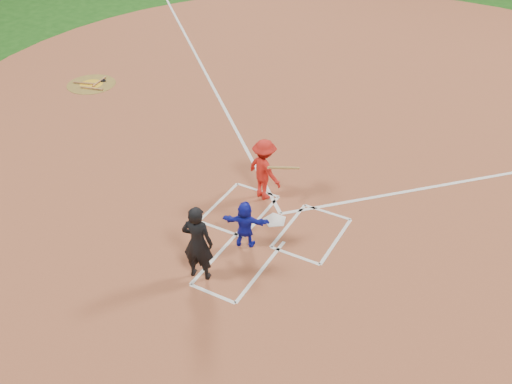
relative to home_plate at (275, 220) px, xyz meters
The scene contains 13 objects.
ground 0.02m from the home_plate, ahead, with size 120.00×120.00×0.00m, color #174812.
home_plate_dirt 6.00m from the home_plate, 90.00° to the left, with size 28.00×28.00×0.01m, color brown.
home_plate is the anchor object (origin of this frame).
on_deck_circle 10.01m from the home_plate, 157.78° to the left, with size 1.70×1.70×0.01m, color brown.
on_deck_logo 10.01m from the home_plate, 157.78° to the left, with size 0.80×0.80×0.00m, color gold.
on_deck_bat_a 9.97m from the home_plate, 156.13° to the left, with size 0.06×0.06×0.84m, color #9E643A.
on_deck_bat_b 10.16m from the home_plate, 158.73° to the left, with size 0.06×0.06×0.84m, color brown.
on_deck_bat_c 9.62m from the home_plate, 158.76° to the left, with size 0.06×0.06×0.84m, color #A56D3C.
bat_weight_donut 9.98m from the home_plate, 155.22° to the left, with size 0.19×0.19×0.05m, color black.
catcher 1.26m from the home_plate, 99.80° to the right, with size 1.08×0.34×1.16m, color #161EB7.
umpire 2.67m from the home_plate, 102.06° to the right, with size 0.66×0.43×1.81m, color black.
chalk_markings 5.29m from the home_plate, 90.00° to the left, with size 28.35×17.32×0.01m.
batter_at_plate 1.31m from the home_plate, 132.90° to the left, with size 1.49×0.96×1.63m.
Camera 1 is at (4.84, -9.70, 8.51)m, focal length 40.00 mm.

